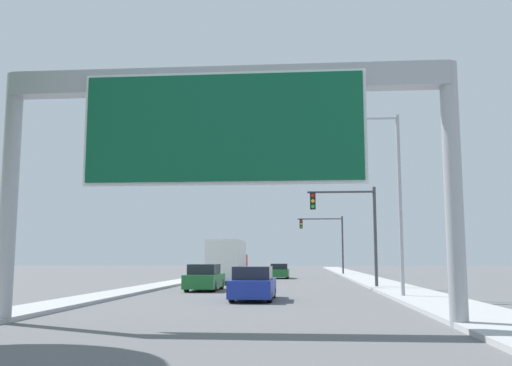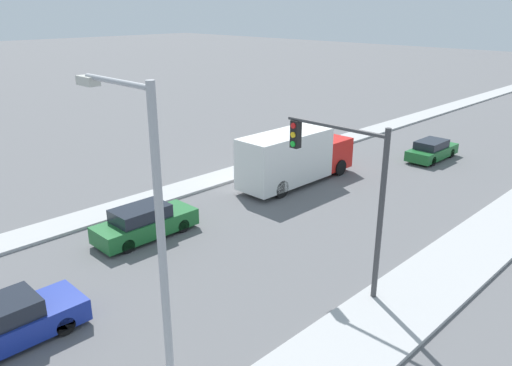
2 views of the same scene
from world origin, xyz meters
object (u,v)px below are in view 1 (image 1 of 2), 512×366
at_px(truck_box_primary, 228,261).
at_px(car_far_center, 205,278).
at_px(street_lamp_right, 392,188).
at_px(traffic_light_mid_block, 328,235).
at_px(car_far_left, 253,284).
at_px(traffic_light_near_intersection, 353,220).
at_px(car_near_left, 279,271).
at_px(sign_gantry, 224,127).

bearing_deg(truck_box_primary, car_far_center, -90.00).
xyz_separation_m(truck_box_primary, street_lamp_right, (10.00, -16.32, 3.55)).
bearing_deg(car_far_center, traffic_light_mid_block, 75.29).
bearing_deg(traffic_light_mid_block, car_far_left, -97.26).
bearing_deg(traffic_light_mid_block, truck_box_primary, -110.97).
xyz_separation_m(truck_box_primary, traffic_light_near_intersection, (8.92, -7.47, 2.63)).
bearing_deg(car_near_left, traffic_light_mid_block, 66.95).
distance_m(traffic_light_mid_block, street_lamp_right, 38.88).
bearing_deg(traffic_light_mid_block, street_lamp_right, -87.98).
bearing_deg(truck_box_primary, traffic_light_mid_block, 69.03).
xyz_separation_m(car_far_left, truck_box_primary, (-3.50, 17.76, 0.92)).
height_order(car_far_left, traffic_light_mid_block, traffic_light_mid_block).
distance_m(car_far_center, truck_box_primary, 10.40).
bearing_deg(traffic_light_near_intersection, car_near_left, 106.81).
height_order(car_far_left, street_lamp_right, street_lamp_right).
height_order(car_near_left, car_far_center, car_far_center).
bearing_deg(truck_box_primary, car_far_left, -78.85).
height_order(car_near_left, traffic_light_near_intersection, traffic_light_near_intersection).
distance_m(car_near_left, car_far_center, 21.12).
xyz_separation_m(car_near_left, truck_box_primary, (-3.50, -10.46, 0.97)).
xyz_separation_m(traffic_light_mid_block, street_lamp_right, (1.37, -38.85, 0.63)).
relative_size(car_far_left, truck_box_primary, 0.58).
distance_m(sign_gantry, car_far_left, 11.01).
bearing_deg(traffic_light_near_intersection, sign_gantry, -105.06).
height_order(car_far_center, traffic_light_mid_block, traffic_light_mid_block).
relative_size(car_far_center, street_lamp_right, 0.55).
bearing_deg(sign_gantry, traffic_light_mid_block, 84.15).
bearing_deg(street_lamp_right, car_far_left, -167.52).
height_order(truck_box_primary, traffic_light_mid_block, traffic_light_mid_block).
relative_size(truck_box_primary, traffic_light_near_intersection, 1.30).
relative_size(car_far_center, traffic_light_mid_block, 0.71).
bearing_deg(car_far_center, car_near_left, 80.46).
xyz_separation_m(car_near_left, traffic_light_mid_block, (5.13, 12.07, 3.90)).
bearing_deg(street_lamp_right, truck_box_primary, 121.50).
distance_m(car_near_left, traffic_light_near_intersection, 19.08).
height_order(car_far_center, traffic_light_near_intersection, traffic_light_near_intersection).
relative_size(car_near_left, traffic_light_mid_block, 0.67).
bearing_deg(traffic_light_mid_block, traffic_light_near_intersection, -89.46).
relative_size(sign_gantry, car_far_center, 2.81).
bearing_deg(sign_gantry, car_near_left, 90.00).
xyz_separation_m(car_far_left, traffic_light_near_intersection, (5.42, 10.29, 3.55)).
distance_m(sign_gantry, traffic_light_mid_block, 50.40).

